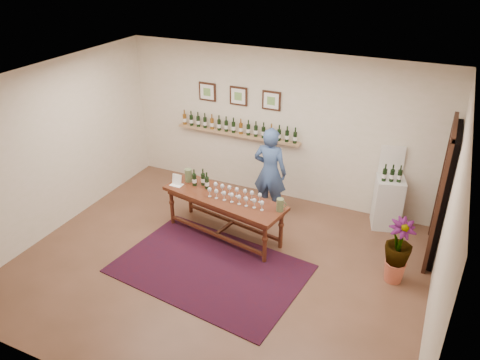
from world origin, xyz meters
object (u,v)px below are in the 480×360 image
at_px(potted_plant, 398,251).
at_px(person, 270,172).
at_px(display_pedestal, 388,203).
at_px(tasting_table, 224,202).

xyz_separation_m(potted_plant, person, (-2.36, 1.01, 0.31)).
bearing_deg(person, display_pedestal, -167.94).
bearing_deg(person, tasting_table, 66.57).
xyz_separation_m(tasting_table, potted_plant, (2.77, -0.02, -0.12)).
relative_size(display_pedestal, potted_plant, 1.03).
distance_m(potted_plant, person, 2.58).
height_order(display_pedestal, potted_plant, display_pedestal).
distance_m(display_pedestal, person, 2.07).
xyz_separation_m(tasting_table, person, (0.41, 0.99, 0.19)).
relative_size(tasting_table, potted_plant, 2.48).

